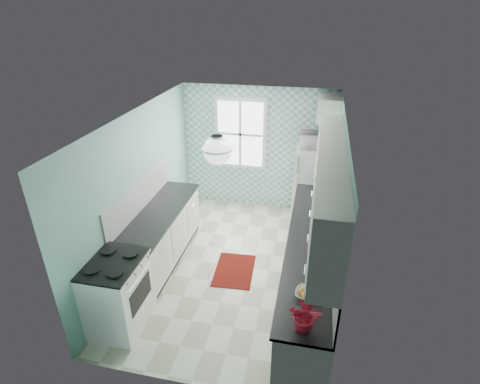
% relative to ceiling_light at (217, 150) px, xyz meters
% --- Properties ---
extents(floor, '(3.00, 4.40, 0.02)m').
position_rel_ceiling_light_xyz_m(floor, '(0.00, 0.80, -2.33)').
color(floor, silver).
rests_on(floor, ground).
extents(ceiling, '(3.00, 4.40, 0.02)m').
position_rel_ceiling_light_xyz_m(ceiling, '(0.00, 0.80, 0.19)').
color(ceiling, white).
rests_on(ceiling, wall_back).
extents(wall_back, '(3.00, 0.02, 2.50)m').
position_rel_ceiling_light_xyz_m(wall_back, '(0.00, 3.01, -1.07)').
color(wall_back, '#6EA699').
rests_on(wall_back, floor).
extents(wall_front, '(3.00, 0.02, 2.50)m').
position_rel_ceiling_light_xyz_m(wall_front, '(0.00, -1.41, -1.07)').
color(wall_front, '#6EA699').
rests_on(wall_front, floor).
extents(wall_left, '(0.02, 4.40, 2.50)m').
position_rel_ceiling_light_xyz_m(wall_left, '(-1.51, 0.80, -1.07)').
color(wall_left, '#6EA699').
rests_on(wall_left, floor).
extents(wall_right, '(0.02, 4.40, 2.50)m').
position_rel_ceiling_light_xyz_m(wall_right, '(1.51, 0.80, -1.07)').
color(wall_right, '#6EA699').
rests_on(wall_right, floor).
extents(accent_wall, '(3.00, 0.01, 2.50)m').
position_rel_ceiling_light_xyz_m(accent_wall, '(0.00, 2.99, -1.07)').
color(accent_wall, '#70B8B0').
rests_on(accent_wall, wall_back).
extents(window, '(1.04, 0.05, 1.44)m').
position_rel_ceiling_light_xyz_m(window, '(-0.35, 2.96, -0.77)').
color(window, white).
rests_on(window, wall_back).
extents(backsplash_right, '(0.02, 3.60, 0.51)m').
position_rel_ceiling_light_xyz_m(backsplash_right, '(1.49, 0.40, -1.13)').
color(backsplash_right, white).
rests_on(backsplash_right, wall_right).
extents(backsplash_left, '(0.02, 2.15, 0.51)m').
position_rel_ceiling_light_xyz_m(backsplash_left, '(-1.49, 0.73, -1.13)').
color(backsplash_left, white).
rests_on(backsplash_left, wall_left).
extents(upper_cabinets_right, '(0.33, 3.20, 0.90)m').
position_rel_ceiling_light_xyz_m(upper_cabinets_right, '(1.33, 0.20, -0.42)').
color(upper_cabinets_right, white).
rests_on(upper_cabinets_right, wall_right).
extents(upper_cabinet_fridge, '(0.40, 0.74, 0.40)m').
position_rel_ceiling_light_xyz_m(upper_cabinet_fridge, '(1.30, 2.63, -0.07)').
color(upper_cabinet_fridge, white).
rests_on(upper_cabinet_fridge, wall_right).
extents(ceiling_light, '(0.34, 0.34, 0.35)m').
position_rel_ceiling_light_xyz_m(ceiling_light, '(0.00, 0.00, 0.00)').
color(ceiling_light, silver).
rests_on(ceiling_light, ceiling).
extents(base_cabinets_right, '(0.60, 3.60, 0.90)m').
position_rel_ceiling_light_xyz_m(base_cabinets_right, '(1.20, 0.40, -1.87)').
color(base_cabinets_right, white).
rests_on(base_cabinets_right, floor).
extents(countertop_right, '(0.63, 3.60, 0.04)m').
position_rel_ceiling_light_xyz_m(countertop_right, '(1.19, 0.40, -1.40)').
color(countertop_right, black).
rests_on(countertop_right, base_cabinets_right).
extents(base_cabinets_left, '(0.60, 2.15, 0.90)m').
position_rel_ceiling_light_xyz_m(base_cabinets_left, '(-1.20, 0.73, -1.87)').
color(base_cabinets_left, white).
rests_on(base_cabinets_left, floor).
extents(countertop_left, '(0.63, 2.15, 0.04)m').
position_rel_ceiling_light_xyz_m(countertop_left, '(-1.19, 0.73, -1.40)').
color(countertop_left, black).
rests_on(countertop_left, base_cabinets_left).
extents(fridge, '(0.65, 0.65, 1.50)m').
position_rel_ceiling_light_xyz_m(fridge, '(1.11, 2.61, -1.57)').
color(fridge, white).
rests_on(fridge, floor).
extents(stove, '(0.66, 0.82, 0.99)m').
position_rel_ceiling_light_xyz_m(stove, '(-1.20, -0.70, -1.80)').
color(stove, white).
rests_on(stove, floor).
extents(sink, '(0.43, 0.36, 0.53)m').
position_rel_ceiling_light_xyz_m(sink, '(1.20, 1.48, -1.39)').
color(sink, silver).
rests_on(sink, countertop_right).
extents(rug, '(0.66, 0.91, 0.01)m').
position_rel_ceiling_light_xyz_m(rug, '(0.03, 0.68, -2.32)').
color(rug, maroon).
rests_on(rug, floor).
extents(dish_towel, '(0.11, 0.25, 0.39)m').
position_rel_ceiling_light_xyz_m(dish_towel, '(0.89, 1.49, -1.84)').
color(dish_towel, '#58B4AD').
rests_on(dish_towel, base_cabinets_right).
extents(fruit_bowl, '(0.30, 0.30, 0.07)m').
position_rel_ceiling_light_xyz_m(fruit_bowl, '(1.20, -0.73, -1.35)').
color(fruit_bowl, silver).
rests_on(fruit_bowl, countertop_right).
extents(potted_plant, '(0.35, 0.32, 0.36)m').
position_rel_ceiling_light_xyz_m(potted_plant, '(1.20, -1.21, -1.20)').
color(potted_plant, '#A30D1D').
rests_on(potted_plant, countertop_right).
extents(soap_bottle, '(0.09, 0.10, 0.17)m').
position_rel_ceiling_light_xyz_m(soap_bottle, '(1.25, 1.61, -1.30)').
color(soap_bottle, '#90B0C2').
rests_on(soap_bottle, countertop_right).
extents(microwave, '(0.53, 0.37, 0.29)m').
position_rel_ceiling_light_xyz_m(microwave, '(1.11, 2.61, -0.68)').
color(microwave, white).
rests_on(microwave, fridge).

